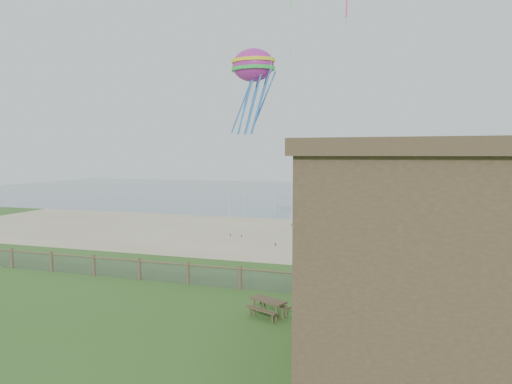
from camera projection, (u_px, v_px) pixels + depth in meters
The scene contains 6 objects.
ground at pixel (190, 332), 18.10m from camera, with size 160.00×160.00×0.00m, color #31581E.
sand_beach at pixel (302, 237), 39.02m from camera, with size 72.00×20.00×0.02m, color tan.
ocean at pixel (353, 194), 80.86m from camera, with size 160.00×68.00×0.02m, color slate.
chainlink_fence at pixel (240, 279), 23.76m from camera, with size 36.20×0.20×1.25m, color brown, non-canonical shape.
picnic_table at pixel (268, 309), 19.81m from camera, with size 1.62×1.22×0.68m, color brown, non-canonical shape.
octopus_kite at pixel (253, 89), 34.55m from camera, with size 3.38×2.38×6.95m, color #FF2846, non-canonical shape.
Camera 1 is at (7.77, -15.99, 7.03)m, focal length 32.00 mm.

